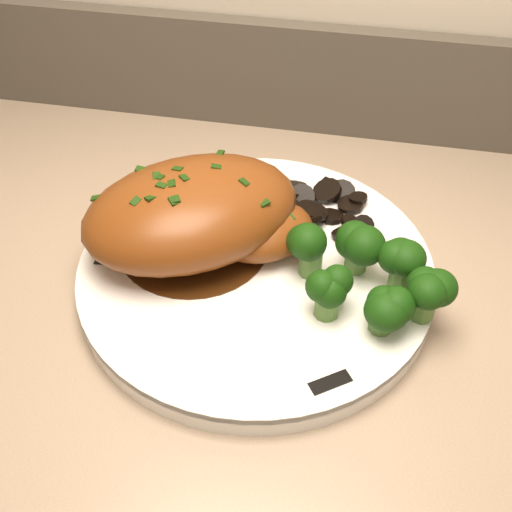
# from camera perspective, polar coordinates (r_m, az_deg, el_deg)

# --- Properties ---
(plate) EXTENTS (0.37, 0.37, 0.02)m
(plate) POSITION_cam_1_polar(r_m,az_deg,el_deg) (0.55, 0.00, -1.48)
(plate) COLOR white
(plate) RESTS_ON counter
(rim_accent_0) EXTENTS (0.03, 0.02, 0.00)m
(rim_accent_0) POSITION_cam_1_polar(r_m,az_deg,el_deg) (0.63, 7.12, 6.21)
(rim_accent_0) COLOR black
(rim_accent_0) RESTS_ON plate
(rim_accent_1) EXTENTS (0.01, 0.03, 0.00)m
(rim_accent_1) POSITION_cam_1_polar(r_m,az_deg,el_deg) (0.57, -13.26, 0.34)
(rim_accent_1) COLOR black
(rim_accent_1) RESTS_ON plate
(rim_accent_2) EXTENTS (0.03, 0.03, 0.00)m
(rim_accent_2) POSITION_cam_1_polar(r_m,az_deg,el_deg) (0.47, 6.61, -11.13)
(rim_accent_2) COLOR black
(rim_accent_2) RESTS_ON plate
(gravy_pool) EXTENTS (0.13, 0.13, 0.00)m
(gravy_pool) POSITION_cam_1_polar(r_m,az_deg,el_deg) (0.57, -5.51, 1.14)
(gravy_pool) COLOR #3B1D0A
(gravy_pool) RESTS_ON plate
(chicken_breast) EXTENTS (0.23, 0.21, 0.07)m
(chicken_breast) POSITION_cam_1_polar(r_m,az_deg,el_deg) (0.54, -5.01, 3.70)
(chicken_breast) COLOR brown
(chicken_breast) RESTS_ON plate
(mushroom_pile) EXTENTS (0.11, 0.08, 0.03)m
(mushroom_pile) POSITION_cam_1_polar(r_m,az_deg,el_deg) (0.59, 4.27, 3.87)
(mushroom_pile) COLOR black
(mushroom_pile) RESTS_ON plate
(broccoli_florets) EXTENTS (0.12, 0.09, 0.05)m
(broccoli_florets) POSITION_cam_1_polar(r_m,az_deg,el_deg) (0.51, 9.91, -1.77)
(broccoli_florets) COLOR #548036
(broccoli_florets) RESTS_ON plate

